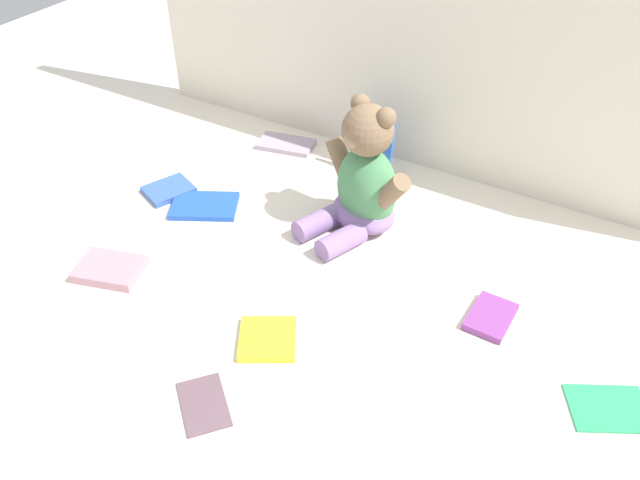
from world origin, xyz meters
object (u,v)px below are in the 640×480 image
object	(u,v)px
book_case_2	(110,269)
book_case_4	(373,147)
book_case_1	(205,206)
book_case_0	(169,190)
book_case_3	(268,339)
book_case_6	(286,144)
teddy_bear	(363,183)
book_case_7	(491,317)
book_case_5	(609,408)
book_case_8	(204,403)

from	to	relation	value
book_case_2	book_case_4	bearing A→B (deg)	136.84
book_case_1	book_case_0	bearing A→B (deg)	58.19
book_case_0	book_case_1	distance (m)	0.10
book_case_3	book_case_6	world-z (taller)	same
book_case_2	teddy_bear	bearing A→B (deg)	120.51
book_case_4	book_case_7	xyz separation A→B (m)	(0.39, -0.31, -0.06)
teddy_bear	book_case_4	distance (m)	0.20
book_case_6	book_case_7	size ratio (longest dim) A/B	1.36
book_case_0	book_case_5	world-z (taller)	book_case_0
book_case_7	book_case_0	bearing A→B (deg)	0.14
teddy_bear	book_case_0	bearing A→B (deg)	-144.20
book_case_1	book_case_4	distance (m)	0.39
book_case_1	book_case_3	distance (m)	0.41
book_case_0	book_case_3	bearing A→B (deg)	172.11
book_case_5	book_case_7	distance (m)	0.23
book_case_7	book_case_8	world-z (taller)	book_case_7
book_case_0	book_case_8	size ratio (longest dim) A/B	0.95
book_case_1	book_case_5	xyz separation A→B (m)	(0.85, -0.10, -0.00)
book_case_4	book_case_1	bearing A→B (deg)	-125.20
teddy_bear	book_case_6	xyz separation A→B (m)	(-0.30, 0.18, -0.10)
book_case_0	book_case_6	bearing A→B (deg)	-89.03
book_case_1	book_case_2	xyz separation A→B (m)	(-0.02, -0.25, 0.00)
book_case_0	book_case_2	size ratio (longest dim) A/B	0.83
book_case_6	book_case_2	bearing A→B (deg)	-16.08
book_case_5	book_case_8	bearing A→B (deg)	91.31
book_case_4	book_case_6	size ratio (longest dim) A/B	1.05
teddy_bear	book_case_2	xyz separation A→B (m)	(-0.34, -0.37, -0.09)
book_case_1	book_case_7	distance (m)	0.63
book_case_1	book_case_8	bearing A→B (deg)	-170.03
book_case_8	book_case_6	bearing A→B (deg)	-116.07
book_case_1	book_case_6	size ratio (longest dim) A/B	1.03
teddy_bear	book_case_6	distance (m)	0.37
book_case_4	book_case_5	size ratio (longest dim) A/B	1.20
book_case_0	book_case_7	distance (m)	0.74
teddy_bear	book_case_8	world-z (taller)	teddy_bear
book_case_8	teddy_bear	bearing A→B (deg)	-139.30
book_case_6	book_case_3	bearing A→B (deg)	17.42
book_case_2	book_case_4	world-z (taller)	book_case_4
book_case_1	teddy_bear	bearing A→B (deg)	-97.77
book_case_7	book_case_8	xyz separation A→B (m)	(-0.32, -0.39, -0.00)
book_case_5	book_case_7	size ratio (longest dim) A/B	1.19
book_case_5	book_case_7	xyz separation A→B (m)	(-0.21, 0.09, 0.00)
book_case_5	book_case_1	bearing A→B (deg)	54.97
book_case_2	book_case_6	bearing A→B (deg)	159.28
book_case_6	book_case_7	xyz separation A→B (m)	(0.62, -0.31, 0.00)
book_case_6	book_case_8	xyz separation A→B (m)	(0.30, -0.70, -0.00)
book_case_1	book_case_4	size ratio (longest dim) A/B	0.99
book_case_0	book_case_2	distance (m)	0.27
book_case_3	book_case_1	bearing A→B (deg)	-157.62
book_case_1	book_case_5	bearing A→B (deg)	-124.93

